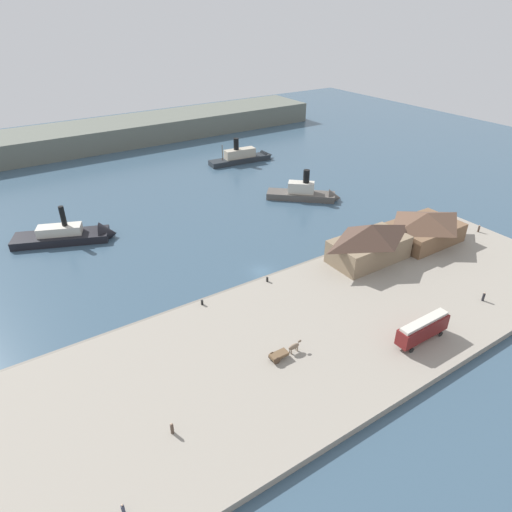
% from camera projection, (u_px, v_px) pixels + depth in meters
% --- Properties ---
extents(ground_plane, '(320.00, 320.00, 0.00)m').
position_uv_depth(ground_plane, '(261.00, 271.00, 92.81)').
color(ground_plane, '#385166').
extents(quay_promenade, '(110.00, 36.00, 1.20)m').
position_uv_depth(quay_promenade, '(333.00, 325.00, 76.56)').
color(quay_promenade, gray).
rests_on(quay_promenade, ground).
extents(seawall_edge, '(110.00, 0.80, 1.00)m').
position_uv_depth(seawall_edge, '(271.00, 277.00, 89.95)').
color(seawall_edge, slate).
rests_on(seawall_edge, ground).
extents(ferry_shed_west_terminal, '(16.85, 9.28, 8.21)m').
position_uv_depth(ferry_shed_west_terminal, '(370.00, 242.00, 92.50)').
color(ferry_shed_west_terminal, '#847056').
rests_on(ferry_shed_west_terminal, quay_promenade).
extents(ferry_shed_central_terminal, '(16.10, 11.51, 6.83)m').
position_uv_depth(ferry_shed_central_terminal, '(425.00, 227.00, 100.31)').
color(ferry_shed_central_terminal, brown).
rests_on(ferry_shed_central_terminal, quay_promenade).
extents(street_tram, '(10.12, 2.47, 4.11)m').
position_uv_depth(street_tram, '(423.00, 328.00, 71.03)').
color(street_tram, maroon).
rests_on(street_tram, quay_promenade).
extents(horse_cart, '(5.76, 1.52, 1.87)m').
position_uv_depth(horse_cart, '(285.00, 352.00, 68.53)').
color(horse_cart, brown).
rests_on(horse_cart, quay_promenade).
extents(pedestrian_standing_center, '(0.44, 0.44, 1.79)m').
position_uv_depth(pedestrian_standing_center, '(479.00, 229.00, 105.39)').
color(pedestrian_standing_center, '#4C3D33').
rests_on(pedestrian_standing_center, quay_promenade).
extents(pedestrian_near_west_shed, '(0.44, 0.44, 1.78)m').
position_uv_depth(pedestrian_near_west_shed, '(172.00, 428.00, 56.42)').
color(pedestrian_near_west_shed, '#4C3D33').
rests_on(pedestrian_near_west_shed, quay_promenade).
extents(pedestrian_near_east_shed, '(0.38, 0.38, 1.53)m').
position_uv_depth(pedestrian_near_east_shed, '(123.00, 509.00, 47.62)').
color(pedestrian_near_east_shed, '#33384C').
rests_on(pedestrian_near_east_shed, quay_promenade).
extents(pedestrian_by_tram, '(0.44, 0.44, 1.79)m').
position_uv_depth(pedestrian_by_tram, '(483.00, 297.00, 81.31)').
color(pedestrian_by_tram, '#232328').
rests_on(pedestrian_by_tram, quay_promenade).
extents(mooring_post_west, '(0.44, 0.44, 0.90)m').
position_uv_depth(mooring_post_west, '(202.00, 302.00, 80.44)').
color(mooring_post_west, black).
rests_on(mooring_post_west, quay_promenade).
extents(mooring_post_east, '(0.44, 0.44, 0.90)m').
position_uv_depth(mooring_post_east, '(267.00, 279.00, 87.02)').
color(mooring_post_east, black).
rests_on(mooring_post_east, quay_promenade).
extents(ferry_departing_north, '(23.56, 14.16, 10.60)m').
position_uv_depth(ferry_departing_north, '(74.00, 235.00, 104.08)').
color(ferry_departing_north, black).
rests_on(ferry_departing_north, ground).
extents(ferry_approaching_east, '(18.60, 17.39, 9.89)m').
position_uv_depth(ferry_approaching_east, '(308.00, 194.00, 125.36)').
color(ferry_approaching_east, '#514C47').
rests_on(ferry_approaching_east, ground).
extents(ferry_near_quay, '(23.97, 6.61, 9.81)m').
position_uv_depth(ferry_near_quay, '(245.00, 157.00, 154.37)').
color(ferry_near_quay, '#23282D').
rests_on(ferry_near_quay, ground).
extents(far_headland, '(180.00, 24.00, 8.00)m').
position_uv_depth(far_headland, '(102.00, 135.00, 170.58)').
color(far_headland, '#60665B').
rests_on(far_headland, ground).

